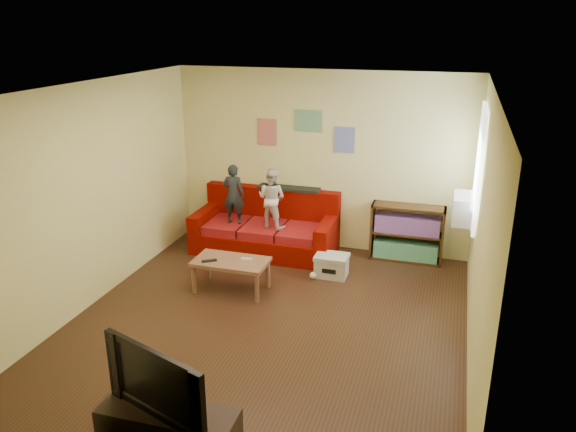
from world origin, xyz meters
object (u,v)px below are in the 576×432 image
(tv_stand, at_px, (169,432))
(television, at_px, (165,378))
(sofa, at_px, (266,230))
(bookshelf, at_px, (407,236))
(file_box, at_px, (332,265))
(child_b, at_px, (272,198))
(coffee_table, at_px, (231,264))
(child_a, at_px, (234,194))

(tv_stand, xyz_separation_m, television, (0.00, 0.00, 0.52))
(sofa, height_order, television, television)
(sofa, distance_m, bookshelf, 2.11)
(sofa, distance_m, file_box, 1.34)
(child_b, distance_m, bookshelf, 2.05)
(sofa, xyz_separation_m, child_b, (0.15, -0.17, 0.58))
(child_b, xyz_separation_m, bookshelf, (1.95, 0.40, -0.52))
(coffee_table, bearing_deg, file_box, 34.96)
(child_b, relative_size, coffee_table, 0.94)
(sofa, relative_size, coffee_table, 2.23)
(bookshelf, bearing_deg, sofa, -173.81)
(coffee_table, xyz_separation_m, bookshelf, (2.08, 1.68, 0.00))
(coffee_table, relative_size, tv_stand, 0.84)
(child_a, height_order, child_b, child_a)
(bookshelf, relative_size, tv_stand, 0.92)
(child_a, distance_m, child_b, 0.60)
(coffee_table, distance_m, file_box, 1.43)
(sofa, relative_size, child_b, 2.38)
(sofa, distance_m, child_b, 0.63)
(child_a, xyz_separation_m, child_b, (0.60, 0.00, -0.01))
(coffee_table, relative_size, bookshelf, 0.92)
(bookshelf, bearing_deg, child_b, -168.38)
(child_b, bearing_deg, sofa, -37.46)
(file_box, distance_m, tv_stand, 3.72)
(bookshelf, bearing_deg, child_a, -171.07)
(tv_stand, bearing_deg, sofa, 97.56)
(bookshelf, distance_m, television, 4.79)
(child_b, bearing_deg, child_a, 12.03)
(sofa, height_order, tv_stand, sofa)
(file_box, bearing_deg, child_a, 163.86)
(coffee_table, bearing_deg, child_a, 110.02)
(sofa, xyz_separation_m, television, (0.65, -4.32, 0.41))
(bookshelf, bearing_deg, tv_stand, -107.57)
(sofa, relative_size, file_box, 4.74)
(child_a, height_order, coffee_table, child_a)
(child_b, height_order, file_box, child_b)
(child_a, xyz_separation_m, file_box, (1.62, -0.47, -0.75))
(tv_stand, bearing_deg, bookshelf, 71.40)
(child_a, bearing_deg, bookshelf, -176.09)
(child_b, xyz_separation_m, television, (0.50, -4.15, -0.17))
(child_a, relative_size, file_box, 2.02)
(television, bearing_deg, file_box, 101.26)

